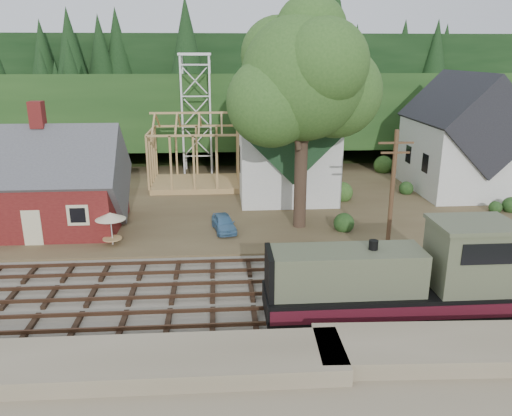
{
  "coord_description": "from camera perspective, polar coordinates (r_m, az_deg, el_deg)",
  "views": [
    {
      "loc": [
        -3.59,
        -24.11,
        12.4
      ],
      "look_at": [
        -1.46,
        6.0,
        3.0
      ],
      "focal_mm": 35.0,
      "sensor_mm": 36.0,
      "label": 1
    }
  ],
  "objects": [
    {
      "name": "ground",
      "position": [
        27.35,
        3.99,
        -9.71
      ],
      "size": [
        140.0,
        140.0,
        0.0
      ],
      "primitive_type": "plane",
      "color": "#384C1E",
      "rests_on": "ground"
    },
    {
      "name": "embankment",
      "position": [
        20.26,
        7.51,
        -20.62
      ],
      "size": [
        64.0,
        5.0,
        1.6
      ],
      "primitive_type": "cube",
      "color": "#7F7259",
      "rests_on": "ground"
    },
    {
      "name": "railroad_bed",
      "position": [
        27.31,
        4.0,
        -9.56
      ],
      "size": [
        64.0,
        11.0,
        0.16
      ],
      "primitive_type": "cube",
      "color": "#726B5B",
      "rests_on": "ground"
    },
    {
      "name": "village_flat",
      "position": [
        44.0,
        0.79,
        1.13
      ],
      "size": [
        64.0,
        26.0,
        0.3
      ],
      "primitive_type": "cube",
      "color": "brown",
      "rests_on": "ground"
    },
    {
      "name": "hillside",
      "position": [
        67.36,
        -0.93,
        6.69
      ],
      "size": [
        70.0,
        28.96,
        12.74
      ],
      "primitive_type": "cube",
      "rotation": [
        -0.17,
        0.0,
        0.0
      ],
      "color": "#1E3F19",
      "rests_on": "ground"
    },
    {
      "name": "ridge",
      "position": [
        83.12,
        -1.55,
        8.71
      ],
      "size": [
        80.0,
        20.0,
        12.0
      ],
      "primitive_type": "cube",
      "color": "black",
      "rests_on": "ground"
    },
    {
      "name": "depot",
      "position": [
        38.36,
        -22.81,
        2.07
      ],
      "size": [
        10.8,
        7.41,
        9.0
      ],
      "color": "#5A1416",
      "rests_on": "village_flat"
    },
    {
      "name": "church",
      "position": [
        44.73,
        3.21,
        7.98
      ],
      "size": [
        8.4,
        15.17,
        13.0
      ],
      "color": "silver",
      "rests_on": "village_flat"
    },
    {
      "name": "farmhouse",
      "position": [
        48.8,
        22.45,
        7.12
      ],
      "size": [
        8.4,
        10.8,
        10.6
      ],
      "color": "silver",
      "rests_on": "village_flat"
    },
    {
      "name": "timber_frame",
      "position": [
        47.07,
        -6.95,
        5.98
      ],
      "size": [
        8.2,
        6.2,
        6.99
      ],
      "color": "tan",
      "rests_on": "village_flat"
    },
    {
      "name": "lattice_tower",
      "position": [
        52.22,
        -6.92,
        14.58
      ],
      "size": [
        3.2,
        3.2,
        12.12
      ],
      "color": "silver",
      "rests_on": "village_flat"
    },
    {
      "name": "big_tree",
      "position": [
        34.74,
        5.66,
        13.61
      ],
      "size": [
        10.9,
        8.4,
        14.7
      ],
      "color": "#38281E",
      "rests_on": "village_flat"
    },
    {
      "name": "telegraph_pole_near",
      "position": [
        32.22,
        15.3,
        2.01
      ],
      "size": [
        2.2,
        0.28,
        8.0
      ],
      "color": "#4C331E",
      "rests_on": "ground"
    },
    {
      "name": "locomotive",
      "position": [
        24.95,
        16.2,
        -7.81
      ],
      "size": [
        11.86,
        2.97,
        4.75
      ],
      "color": "black",
      "rests_on": "railroad_bed"
    },
    {
      "name": "car_blue",
      "position": [
        35.4,
        -3.7,
        -1.72
      ],
      "size": [
        1.98,
        3.64,
        1.17
      ],
      "primitive_type": "imported",
      "rotation": [
        0.0,
        0.0,
        0.18
      ],
      "color": "#5386B2",
      "rests_on": "village_flat"
    },
    {
      "name": "car_green",
      "position": [
        40.89,
        -22.81,
        -0.43
      ],
      "size": [
        3.84,
        2.14,
        1.2
      ],
      "primitive_type": "imported",
      "rotation": [
        0.0,
        0.0,
        1.32
      ],
      "color": "#6D9769",
      "rests_on": "village_flat"
    },
    {
      "name": "patio_set",
      "position": [
        33.79,
        -16.3,
        -1.04
      ],
      "size": [
        1.98,
        1.98,
        2.2
      ],
      "color": "silver",
      "rests_on": "village_flat"
    }
  ]
}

